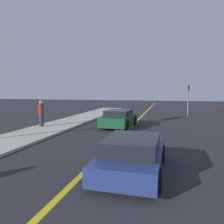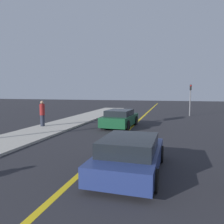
# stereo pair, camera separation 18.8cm
# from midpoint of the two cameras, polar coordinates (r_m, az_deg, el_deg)

# --- Properties ---
(road_center_line) EXTENTS (0.20, 60.00, 0.01)m
(road_center_line) POSITION_cam_midpoint_polar(r_m,az_deg,el_deg) (16.72, 5.03, -3.46)
(road_center_line) COLOR gold
(road_center_line) RESTS_ON ground_plane
(sidewalk_left) EXTENTS (2.88, 32.40, 0.12)m
(sidewalk_left) POSITION_cam_midpoint_polar(r_m,az_deg,el_deg) (16.70, -14.07, -3.43)
(sidewalk_left) COLOR #ADA89E
(sidewalk_left) RESTS_ON ground_plane
(car_near_right_lane) EXTENTS (2.03, 3.99, 1.18)m
(car_near_right_lane) POSITION_cam_midpoint_polar(r_m,az_deg,el_deg) (7.20, 4.58, -11.05)
(car_near_right_lane) COLOR navy
(car_near_right_lane) RESTS_ON ground_plane
(car_ahead_center) EXTENTS (2.15, 4.13, 1.26)m
(car_ahead_center) POSITION_cam_midpoint_polar(r_m,az_deg,el_deg) (15.85, 1.52, -1.68)
(car_ahead_center) COLOR #144728
(car_ahead_center) RESTS_ON ground_plane
(pedestrian_far_standing) EXTENTS (0.35, 0.35, 1.80)m
(pedestrian_far_standing) POSITION_cam_midpoint_polar(r_m,az_deg,el_deg) (16.17, -18.33, -0.39)
(pedestrian_far_standing) COLOR #282D3D
(pedestrian_far_standing) RESTS_ON sidewalk_left
(traffic_light) EXTENTS (0.18, 0.40, 3.24)m
(traffic_light) POSITION_cam_midpoint_polar(r_m,az_deg,el_deg) (23.95, 19.08, 3.88)
(traffic_light) COLOR slate
(traffic_light) RESTS_ON ground_plane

